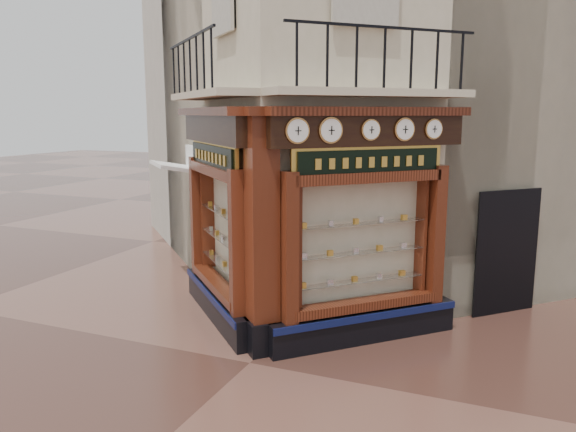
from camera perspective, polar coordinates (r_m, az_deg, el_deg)
The scene contains 16 objects.
ground at distance 9.16m, azimuth -3.91°, elevation -14.67°, with size 80.00×80.00×0.00m, color #482A21.
main_building at distance 14.24m, azimuth 7.48°, elevation 18.88°, with size 8.00×8.00×12.00m, color beige.
neighbour_left at distance 17.28m, azimuth 1.43°, elevation 15.77°, with size 8.00×8.00×11.00m, color beige.
neighbour_right at distance 16.18m, azimuth 18.67°, elevation 15.62°, with size 8.00×8.00×11.00m, color beige.
shopfront_left at distance 10.52m, azimuth -7.11°, elevation -0.09°, with size 2.86×2.86×3.98m.
shopfront_right at distance 9.48m, azimuth 7.86°, elevation -1.28°, with size 2.86×2.86×3.98m.
corner_pilaster at distance 8.96m, azimuth -2.64°, elevation -2.06°, with size 0.85×0.85×3.98m.
balcony at distance 9.66m, azimuth -0.21°, elevation 12.40°, with size 5.94×2.97×1.03m.
clock_a at distance 8.51m, azimuth 0.95°, elevation 8.66°, with size 0.31×0.31×0.40m.
clock_b at distance 8.75m, azimuth 4.35°, elevation 8.68°, with size 0.32×0.32×0.41m.
clock_c at distance 9.09m, azimuth 8.39°, elevation 8.66°, with size 0.28×0.28×0.34m.
clock_d at distance 9.43m, azimuth 11.74°, elevation 8.61°, with size 0.30×0.30×0.38m.
clock_e at distance 9.77m, azimuth 14.57°, elevation 8.55°, with size 0.28×0.28×0.34m.
awning at distance 13.40m, azimuth -10.99°, elevation -6.63°, with size 1.50×0.90×0.08m, color white, non-canonical shape.
signboard_left at distance 10.36m, azimuth -7.66°, elevation 5.99°, with size 2.08×2.08×0.56m.
signboard_right at distance 9.25m, azimuth 8.28°, elevation 5.46°, with size 2.00×2.00×0.53m.
Camera 1 is at (3.73, -7.42, 3.88)m, focal length 35.00 mm.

